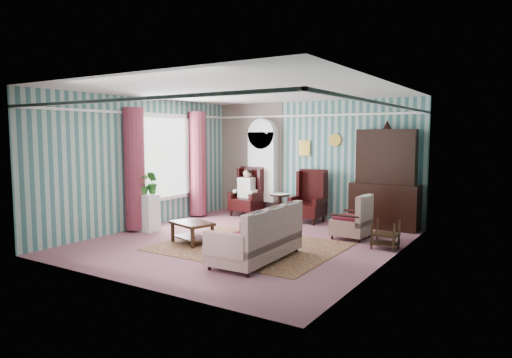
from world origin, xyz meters
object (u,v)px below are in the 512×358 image
Objects in this scene: dresser_hutch at (385,176)px; round_side_table at (280,206)px; bookcase at (263,172)px; nest_table at (385,234)px; coffee_table at (192,233)px; plant_stand at (146,212)px; wingback_right at (308,196)px; wingback_left at (246,191)px; floral_armchair at (351,216)px; seated_woman at (246,193)px; sofa at (256,234)px.

dresser_hutch reaches higher than round_side_table.
bookcase is 3.25m from dresser_hutch.
nest_table is 0.67× the size of coffee_table.
plant_stand reaches higher than nest_table.
wingback_right reaches higher than round_side_table.
nest_table is 5.02m from plant_stand.
wingback_left is 3.42m from floral_armchair.
seated_woman is at bearing 159.15° from nest_table.
wingback_left is 1.06× the size of seated_woman.
wingback_right is at bearing 0.00° from wingback_left.
floral_armchair is at bearing -18.51° from wingback_left.
coffee_table is at bearing -75.18° from seated_woman.
bookcase reaches higher than nest_table.
sofa reaches higher than nest_table.
bookcase is 4.37m from nest_table.
dresser_hutch is 3.95m from sofa.
dresser_hutch is at bearing 2.64° from round_side_table.
dresser_hutch is at bearing -16.46° from sofa.
wingback_right is 0.92m from round_side_table.
bookcase is at bearing 159.73° from round_side_table.
wingback_left is at bearing 34.24° from sofa.
nest_table is at bearing 13.84° from plant_stand.
sofa is 1.72m from coffee_table.
sofa is (-1.58, -1.92, 0.18)m from nest_table.
plant_stand is 3.37m from sofa.
nest_table is (2.32, -1.55, -0.35)m from wingback_right.
nest_table is at bearing -72.61° from dresser_hutch.
floral_armchair reaches higher than plant_stand.
wingback_left is at bearing -170.54° from round_side_table.
floral_armchair is at bearing -36.06° from wingback_right.
wingback_left is 2.08× the size of round_side_table.
floral_armchair is at bearing -26.25° from bookcase.
floral_armchair is at bearing 22.41° from plant_stand.
wingback_left is 0.97m from round_side_table.
sofa is at bearing -129.31° from nest_table.
wingback_left is 1.75m from wingback_right.
dresser_hutch reaches higher than floral_armchair.
seated_woman is 1.47× the size of plant_stand.
seated_woman is 0.96m from round_side_table.
nest_table is at bearing -116.11° from floral_armchair.
wingback_left is 2.31× the size of nest_table.
seated_woman is 0.63× the size of sofa.
bookcase reaches higher than sofa.
wingback_right is 1.75m from seated_woman.
sofa reaches higher than plant_stand.
wingback_left reaches higher than coffee_table.
dresser_hutch is 3.56m from seated_woman.
seated_woman reaches higher than plant_stand.
bookcase is at bearing 57.34° from wingback_left.
dresser_hutch is 3.55m from wingback_left.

